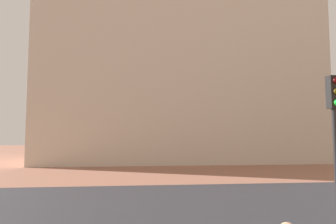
# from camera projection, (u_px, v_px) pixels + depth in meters

# --- Properties ---
(ground_plane) EXTENTS (120.00, 120.00, 0.00)m
(ground_plane) POSITION_uv_depth(u_px,v_px,m) (162.00, 201.00, 12.15)
(ground_plane) COLOR #93604C
(street_asphalt_strip) EXTENTS (120.00, 7.78, 0.00)m
(street_asphalt_strip) POSITION_uv_depth(u_px,v_px,m) (162.00, 202.00, 11.89)
(street_asphalt_strip) COLOR #2D2D33
(street_asphalt_strip) RESTS_ON ground_plane
(landmark_building) EXTENTS (28.02, 12.99, 33.88)m
(landmark_building) POSITION_uv_depth(u_px,v_px,m) (177.00, 65.00, 32.18)
(landmark_building) COLOR beige
(landmark_building) RESTS_ON ground_plane
(traffic_light_pole) EXTENTS (0.28, 0.34, 4.44)m
(traffic_light_pole) POSITION_uv_depth(u_px,v_px,m) (335.00, 124.00, 7.71)
(traffic_light_pole) COLOR black
(traffic_light_pole) RESTS_ON ground_plane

